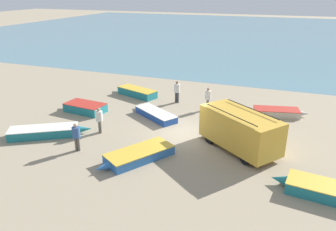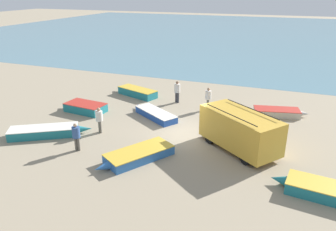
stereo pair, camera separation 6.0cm
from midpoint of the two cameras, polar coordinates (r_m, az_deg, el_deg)
The scene contains 14 objects.
ground_plane at distance 21.42m, azimuth 3.36°, elevation -3.00°, with size 200.00×200.00×0.00m, color gray.
sea_water at distance 71.41m, azimuth 16.53°, elevation 13.55°, with size 120.00×80.00×0.01m, color slate.
parked_van at distance 19.25m, azimuth 12.41°, elevation -2.43°, with size 5.19×4.61×2.37m.
fishing_rowboat_0 at distance 25.45m, azimuth 18.70°, elevation 0.54°, with size 4.04×2.02×0.51m.
fishing_rowboat_1 at distance 18.18m, azimuth -5.24°, elevation -6.85°, with size 3.34×4.43×0.53m.
fishing_rowboat_2 at distance 28.75m, azimuth -5.53°, elevation 4.13°, with size 4.48×2.39×0.65m.
fishing_rowboat_3 at distance 22.24m, azimuth -20.30°, elevation -2.61°, with size 4.83×3.45×0.58m.
fishing_rowboat_4 at distance 16.77m, azimuth 25.54°, elevation -11.67°, with size 4.30×1.92×0.58m.
fishing_rowboat_5 at distance 25.70m, azimuth -14.31°, elevation 1.40°, with size 3.77×1.91×0.65m.
fishing_rowboat_6 at distance 23.86m, azimuth -2.25°, elevation 0.31°, with size 4.25×3.13×0.49m.
fisherman_0 at distance 25.24m, azimuth 7.08°, elevation 3.28°, with size 0.46×0.46×1.75m.
fisherman_1 at distance 21.47m, azimuth -11.81°, elevation -0.40°, with size 0.45×0.45×1.72m.
fisherman_2 at distance 19.43m, azimuth -15.61°, elevation -3.18°, with size 0.45×0.45×1.70m.
fisherman_3 at distance 26.61m, azimuth 1.68°, elevation 4.49°, with size 0.48×0.48×1.81m.
Camera 2 is at (5.77, -18.61, 8.88)m, focal length 35.00 mm.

